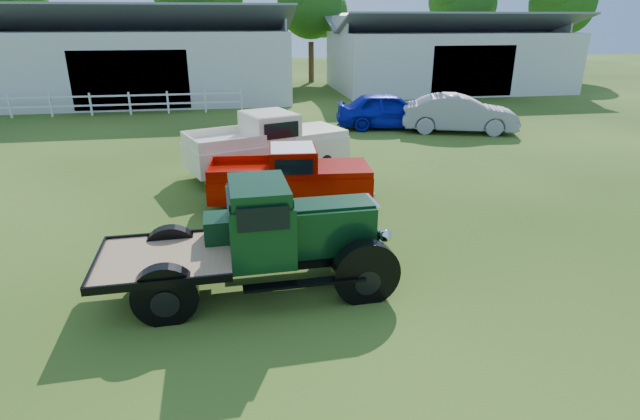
{
  "coord_description": "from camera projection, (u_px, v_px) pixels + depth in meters",
  "views": [
    {
      "loc": [
        -1.51,
        -8.63,
        4.88
      ],
      "look_at": [
        0.2,
        1.2,
        1.05
      ],
      "focal_mm": 28.0,
      "sensor_mm": 36.0,
      "label": 1
    }
  ],
  "objects": [
    {
      "name": "tree_e",
      "position": [
        560.0,
        20.0,
        41.81
      ],
      "size": [
        5.7,
        5.7,
        9.5
      ],
      "primitive_type": null,
      "color": "#0D400B",
      "rests_on": "ground"
    },
    {
      "name": "misc_car_blue",
      "position": [
        389.0,
        110.0,
        23.55
      ],
      "size": [
        5.2,
        2.74,
        1.69
      ],
      "primitive_type": "imported",
      "rotation": [
        0.0,
        0.0,
        1.41
      ],
      "color": "#0A14A4",
      "rests_on": "ground"
    },
    {
      "name": "vintage_flatbed",
      "position": [
        255.0,
        238.0,
        9.3
      ],
      "size": [
        5.46,
        2.32,
        2.13
      ],
      "primitive_type": null,
      "rotation": [
        0.0,
        0.0,
        0.03
      ],
      "color": "#0C3417",
      "rests_on": "ground"
    },
    {
      "name": "fence_rail",
      "position": [
        110.0,
        104.0,
        26.83
      ],
      "size": [
        14.2,
        0.16,
        1.2
      ],
      "primitive_type": null,
      "color": "white",
      "rests_on": "ground"
    },
    {
      "name": "shed_right",
      "position": [
        447.0,
        52.0,
        36.07
      ],
      "size": [
        16.8,
        9.2,
        5.2
      ],
      "primitive_type": null,
      "color": "beige",
      "rests_on": "ground"
    },
    {
      "name": "tree_b",
      "position": [
        194.0,
        7.0,
        38.5
      ],
      "size": [
        6.9,
        6.9,
        11.5
      ],
      "primitive_type": null,
      "color": "#0D400B",
      "rests_on": "ground"
    },
    {
      "name": "shed_left",
      "position": [
        142.0,
        54.0,
        31.72
      ],
      "size": [
        18.8,
        10.2,
        5.6
      ],
      "primitive_type": null,
      "color": "beige",
      "rests_on": "ground"
    },
    {
      "name": "tree_c",
      "position": [
        311.0,
        24.0,
        39.46
      ],
      "size": [
        5.4,
        5.4,
        9.0
      ],
      "primitive_type": null,
      "color": "#0D400B",
      "rests_on": "ground"
    },
    {
      "name": "red_pickup",
      "position": [
        290.0,
        176.0,
        13.75
      ],
      "size": [
        4.69,
        2.1,
        1.67
      ],
      "primitive_type": null,
      "rotation": [
        0.0,
        0.0,
        -0.08
      ],
      "color": "#A30A00",
      "rests_on": "ground"
    },
    {
      "name": "tree_d",
      "position": [
        460.0,
        17.0,
        42.28
      ],
      "size": [
        6.0,
        6.0,
        10.0
      ],
      "primitive_type": null,
      "color": "#0D400B",
      "rests_on": "ground"
    },
    {
      "name": "ground",
      "position": [
        320.0,
        281.0,
        9.93
      ],
      "size": [
        120.0,
        120.0,
        0.0
      ],
      "primitive_type": "plane",
      "color": "#203B0D"
    },
    {
      "name": "white_pickup",
      "position": [
        267.0,
        144.0,
        16.54
      ],
      "size": [
        5.83,
        3.85,
        2.0
      ],
      "primitive_type": null,
      "rotation": [
        0.0,
        0.0,
        0.35
      ],
      "color": "#F5E7C7",
      "rests_on": "ground"
    },
    {
      "name": "misc_car_grey",
      "position": [
        459.0,
        114.0,
        22.7
      ],
      "size": [
        5.4,
        3.23,
        1.68
      ],
      "primitive_type": "imported",
      "rotation": [
        0.0,
        0.0,
        1.27
      ],
      "color": "gray",
      "rests_on": "ground"
    }
  ]
}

